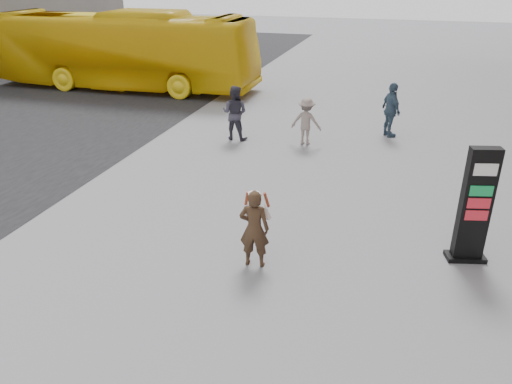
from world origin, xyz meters
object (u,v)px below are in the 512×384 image
(pedestrian_c, at_px, (391,110))
(info_pylon, at_px, (475,206))
(bus, at_px, (123,50))
(pedestrian_b, at_px, (306,121))
(woman, at_px, (254,228))
(pedestrian_a, at_px, (235,113))

(pedestrian_c, bearing_deg, info_pylon, 163.37)
(info_pylon, xyz_separation_m, bus, (-14.10, 11.49, 0.58))
(info_pylon, height_order, pedestrian_b, info_pylon)
(woman, relative_size, bus, 0.13)
(pedestrian_b, bearing_deg, woman, 97.19)
(woman, relative_size, pedestrian_a, 0.88)
(info_pylon, distance_m, bus, 18.20)
(info_pylon, height_order, pedestrian_a, info_pylon)
(pedestrian_b, relative_size, pedestrian_c, 0.83)
(info_pylon, bearing_deg, pedestrian_b, 112.80)
(pedestrian_a, relative_size, pedestrian_b, 1.18)
(pedestrian_a, xyz_separation_m, pedestrian_c, (4.89, 1.74, 0.02))
(woman, xyz_separation_m, bus, (-10.17, 12.86, 0.93))
(bus, distance_m, pedestrian_a, 9.33)
(bus, bearing_deg, pedestrian_c, -108.76)
(woman, relative_size, pedestrian_c, 0.87)
(pedestrian_a, bearing_deg, pedestrian_b, -171.95)
(info_pylon, xyz_separation_m, woman, (-3.94, -1.37, -0.36))
(info_pylon, distance_m, pedestrian_a, 8.91)
(pedestrian_a, height_order, pedestrian_b, pedestrian_a)
(info_pylon, xyz_separation_m, pedestrian_c, (-1.87, 7.54, -0.25))
(pedestrian_b, height_order, pedestrian_c, pedestrian_c)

